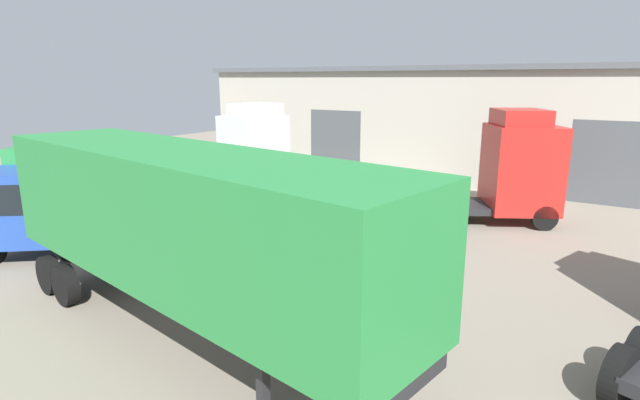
{
  "coord_description": "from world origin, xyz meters",
  "views": [
    {
      "loc": [
        7.48,
        -10.09,
        5.26
      ],
      "look_at": [
        -0.59,
        2.69,
        1.6
      ],
      "focal_mm": 28.0,
      "sensor_mm": 36.0,
      "label": 1
    }
  ],
  "objects_px": {
    "tractor_unit_red": "(509,170)",
    "gravel_pile": "(169,170)",
    "container_trailer_green": "(183,221)",
    "tractor_unit_white": "(261,151)",
    "box_truck_blue": "(69,180)",
    "traffic_cone": "(201,211)"
  },
  "relations": [
    {
      "from": "container_trailer_green",
      "to": "box_truck_blue",
      "type": "bearing_deg",
      "value": 170.47
    },
    {
      "from": "traffic_cone",
      "to": "box_truck_blue",
      "type": "bearing_deg",
      "value": -127.04
    },
    {
      "from": "tractor_unit_white",
      "to": "tractor_unit_red",
      "type": "bearing_deg",
      "value": -168.13
    },
    {
      "from": "tractor_unit_white",
      "to": "tractor_unit_red",
      "type": "xyz_separation_m",
      "value": [
        11.02,
        0.97,
        0.01
      ]
    },
    {
      "from": "tractor_unit_white",
      "to": "box_truck_blue",
      "type": "relative_size",
      "value": 0.94
    },
    {
      "from": "tractor_unit_white",
      "to": "box_truck_blue",
      "type": "xyz_separation_m",
      "value": [
        -1.92,
        -8.43,
        -0.16
      ]
    },
    {
      "from": "container_trailer_green",
      "to": "tractor_unit_red",
      "type": "bearing_deg",
      "value": 83.76
    },
    {
      "from": "traffic_cone",
      "to": "container_trailer_green",
      "type": "bearing_deg",
      "value": -45.98
    },
    {
      "from": "container_trailer_green",
      "to": "gravel_pile",
      "type": "distance_m",
      "value": 15.68
    },
    {
      "from": "box_truck_blue",
      "to": "gravel_pile",
      "type": "bearing_deg",
      "value": 162.34
    },
    {
      "from": "tractor_unit_white",
      "to": "container_trailer_green",
      "type": "bearing_deg",
      "value": 129.27
    },
    {
      "from": "tractor_unit_white",
      "to": "box_truck_blue",
      "type": "bearing_deg",
      "value": 84.0
    },
    {
      "from": "container_trailer_green",
      "to": "tractor_unit_white",
      "type": "bearing_deg",
      "value": 132.06
    },
    {
      "from": "tractor_unit_red",
      "to": "gravel_pile",
      "type": "xyz_separation_m",
      "value": [
        -15.57,
        -2.65,
        -1.08
      ]
    },
    {
      "from": "box_truck_blue",
      "to": "gravel_pile",
      "type": "distance_m",
      "value": 7.3
    },
    {
      "from": "tractor_unit_white",
      "to": "box_truck_blue",
      "type": "height_order",
      "value": "tractor_unit_white"
    },
    {
      "from": "box_truck_blue",
      "to": "gravel_pile",
      "type": "height_order",
      "value": "box_truck_blue"
    },
    {
      "from": "container_trailer_green",
      "to": "traffic_cone",
      "type": "bearing_deg",
      "value": 143.66
    },
    {
      "from": "container_trailer_green",
      "to": "tractor_unit_red",
      "type": "xyz_separation_m",
      "value": [
        3.6,
        12.65,
        -0.54
      ]
    },
    {
      "from": "tractor_unit_red",
      "to": "tractor_unit_white",
      "type": "bearing_deg",
      "value": 155.68
    },
    {
      "from": "tractor_unit_white",
      "to": "tractor_unit_red",
      "type": "relative_size",
      "value": 1.04
    },
    {
      "from": "tractor_unit_red",
      "to": "gravel_pile",
      "type": "relative_size",
      "value": 1.73
    }
  ]
}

